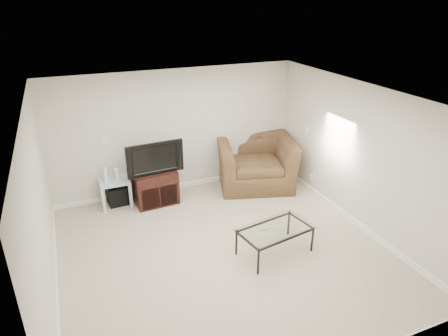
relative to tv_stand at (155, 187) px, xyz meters
name	(u,v)px	position (x,y,z in m)	size (l,w,h in m)	color
floor	(224,252)	(0.60, -2.05, -0.34)	(5.00, 5.00, 0.00)	tan
ceiling	(224,99)	(0.60, -2.05, 2.16)	(5.00, 5.00, 0.00)	white
wall_back	(176,132)	(0.60, 0.45, 0.91)	(5.00, 0.02, 2.50)	silver
wall_left	(40,215)	(-1.90, -2.05, 0.91)	(0.02, 5.00, 2.50)	silver
wall_right	(360,157)	(3.10, -2.05, 0.91)	(0.02, 5.00, 2.50)	silver
plate_back	(105,141)	(-0.80, 0.44, 0.91)	(0.12, 0.02, 0.12)	white
plate_right_switch	(307,130)	(3.09, -0.45, 0.91)	(0.02, 0.09, 0.13)	white
plate_right_outlet	(311,178)	(3.09, -0.75, -0.04)	(0.02, 0.08, 0.12)	white
tv_stand	(155,187)	(0.00, 0.00, 0.00)	(0.80, 0.56, 0.67)	black
dvd_player	(155,177)	(0.00, -0.04, 0.22)	(0.47, 0.33, 0.07)	black
television	(153,157)	(0.00, -0.03, 0.65)	(1.01, 0.20, 0.63)	black
side_table	(115,192)	(-0.74, 0.23, -0.07)	(0.56, 0.56, 0.53)	#CAECF9
subwoofer	(117,194)	(-0.71, 0.25, -0.15)	(0.38, 0.38, 0.38)	black
game_console	(106,175)	(-0.87, 0.21, 0.32)	(0.06, 0.18, 0.25)	white
game_case	(117,174)	(-0.67, 0.21, 0.31)	(0.06, 0.16, 0.21)	silver
recliner	(255,154)	(2.17, 0.00, 0.35)	(1.57, 1.02, 1.37)	#4D3522
coffee_table	(275,241)	(1.34, -2.37, -0.11)	(1.15, 0.65, 0.45)	black
remote	(265,229)	(1.17, -2.33, 0.13)	(0.18, 0.05, 0.02)	#B2B2B7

